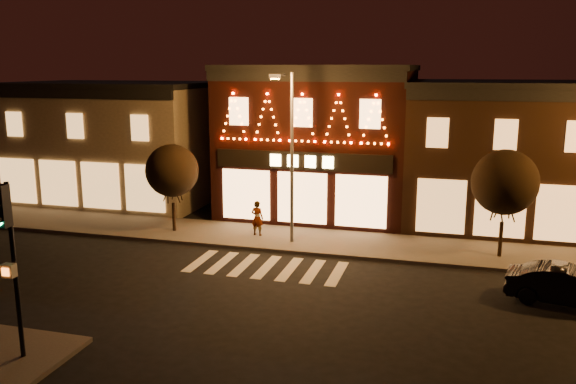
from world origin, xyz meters
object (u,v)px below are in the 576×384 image
at_px(dark_sedan, 568,286).
at_px(traffic_signal_near, 7,237).
at_px(pedestrian, 257,218).
at_px(streetlamp_mid, 290,145).

bearing_deg(dark_sedan, traffic_signal_near, 130.57).
xyz_separation_m(dark_sedan, pedestrian, (-13.15, 4.92, 0.33)).
height_order(traffic_signal_near, pedestrian, traffic_signal_near).
bearing_deg(traffic_signal_near, streetlamp_mid, 71.16).
bearing_deg(streetlamp_mid, dark_sedan, -31.97).
height_order(traffic_signal_near, dark_sedan, traffic_signal_near).
height_order(traffic_signal_near, streetlamp_mid, streetlamp_mid).
relative_size(streetlamp_mid, pedestrian, 4.55).
bearing_deg(traffic_signal_near, pedestrian, 79.48).
distance_m(traffic_signal_near, streetlamp_mid, 13.65).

